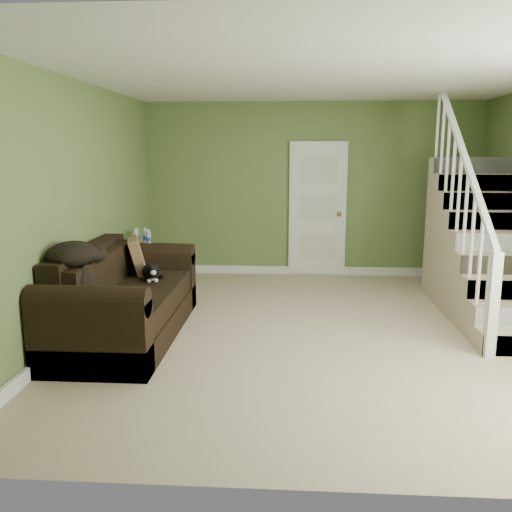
# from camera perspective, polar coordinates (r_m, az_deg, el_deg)

# --- Properties ---
(floor) EXTENTS (5.00, 5.50, 0.01)m
(floor) POSITION_cam_1_polar(r_m,az_deg,el_deg) (5.83, 6.53, -7.91)
(floor) COLOR tan
(floor) RESTS_ON ground
(ceiling) EXTENTS (5.00, 5.50, 0.01)m
(ceiling) POSITION_cam_1_polar(r_m,az_deg,el_deg) (5.56, 7.15, 18.32)
(ceiling) COLOR white
(ceiling) RESTS_ON wall_back
(wall_back) EXTENTS (5.00, 0.04, 2.60)m
(wall_back) POSITION_cam_1_polar(r_m,az_deg,el_deg) (8.28, 5.83, 6.94)
(wall_back) COLOR #5F7740
(wall_back) RESTS_ON floor
(wall_front) EXTENTS (5.00, 0.04, 2.60)m
(wall_front) POSITION_cam_1_polar(r_m,az_deg,el_deg) (2.84, 9.71, -1.11)
(wall_front) COLOR #5F7740
(wall_front) RESTS_ON floor
(wall_left) EXTENTS (0.04, 5.50, 2.60)m
(wall_left) POSITION_cam_1_polar(r_m,az_deg,el_deg) (5.96, -18.03, 4.85)
(wall_left) COLOR #5F7740
(wall_left) RESTS_ON floor
(baseboard_back) EXTENTS (5.00, 0.04, 0.12)m
(baseboard_back) POSITION_cam_1_polar(r_m,az_deg,el_deg) (8.43, 5.67, -1.51)
(baseboard_back) COLOR white
(baseboard_back) RESTS_ON floor
(baseboard_left) EXTENTS (0.04, 5.50, 0.12)m
(baseboard_left) POSITION_cam_1_polar(r_m,az_deg,el_deg) (6.20, -17.08, -6.61)
(baseboard_left) COLOR white
(baseboard_left) RESTS_ON floor
(door) EXTENTS (0.86, 0.12, 2.02)m
(door) POSITION_cam_1_polar(r_m,az_deg,el_deg) (8.27, 6.50, 4.87)
(door) COLOR white
(door) RESTS_ON floor
(staircase) EXTENTS (1.00, 2.51, 2.82)m
(staircase) POSITION_cam_1_polar(r_m,az_deg,el_deg) (6.98, 22.84, -0.11)
(staircase) COLOR tan
(staircase) RESTS_ON floor
(sofa) EXTENTS (1.01, 2.34, 0.93)m
(sofa) POSITION_cam_1_polar(r_m,az_deg,el_deg) (5.75, -13.88, -4.76)
(sofa) COLOR black
(sofa) RESTS_ON floor
(side_table) EXTENTS (0.54, 0.54, 0.87)m
(side_table) POSITION_cam_1_polar(r_m,az_deg,el_deg) (7.37, -11.65, -1.37)
(side_table) COLOR black
(side_table) RESTS_ON floor
(cat) EXTENTS (0.33, 0.50, 0.25)m
(cat) POSITION_cam_1_polar(r_m,az_deg,el_deg) (5.96, -11.04, -1.67)
(cat) COLOR black
(cat) RESTS_ON sofa
(banana) EXTENTS (0.19, 0.19, 0.06)m
(banana) POSITION_cam_1_polar(r_m,az_deg,el_deg) (5.44, -13.51, -3.69)
(banana) COLOR gold
(banana) RESTS_ON sofa
(throw_pillow) EXTENTS (0.31, 0.46, 0.44)m
(throw_pillow) POSITION_cam_1_polar(r_m,az_deg,el_deg) (6.31, -12.36, -0.04)
(throw_pillow) COLOR #482E1C
(throw_pillow) RESTS_ON sofa
(throw_blanket) EXTENTS (0.58, 0.67, 0.23)m
(throw_blanket) POSITION_cam_1_polar(r_m,az_deg,el_deg) (5.22, -18.81, 0.20)
(throw_blanket) COLOR black
(throw_blanket) RESTS_ON sofa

